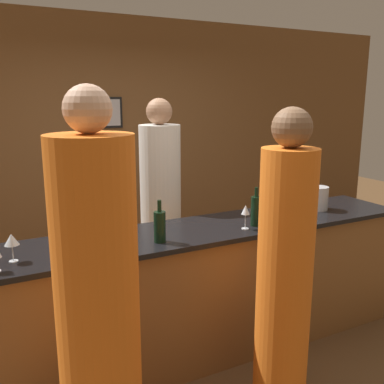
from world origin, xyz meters
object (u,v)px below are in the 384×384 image
object	(u,v)px
guest_1	(284,276)
ice_bucket	(317,198)
bartender	(161,218)
wine_bottle_0	(160,226)
wine_bottle_1	(256,211)
guest_0	(99,319)

from	to	relation	value
guest_1	ice_bucket	xyz separation A→B (m)	(0.95, 0.76, 0.21)
bartender	wine_bottle_0	distance (m)	0.95
wine_bottle_1	ice_bucket	bearing A→B (deg)	11.41
guest_1	wine_bottle_0	bearing A→B (deg)	132.89
bartender	wine_bottle_1	world-z (taller)	bartender
bartender	wine_bottle_0	xyz separation A→B (m)	(-0.37, -0.86, 0.21)
guest_1	wine_bottle_1	size ratio (longest dim) A/B	6.52
bartender	wine_bottle_0	world-z (taller)	bartender
guest_0	wine_bottle_1	bearing A→B (deg)	26.45
wine_bottle_0	bartender	bearing A→B (deg)	66.86
wine_bottle_1	guest_1	bearing A→B (deg)	-109.46
guest_1	ice_bucket	distance (m)	1.23
guest_0	guest_1	bearing A→B (deg)	3.13
guest_0	ice_bucket	bearing A→B (deg)	21.49
wine_bottle_1	ice_bucket	size ratio (longest dim) A/B	1.48
guest_0	wine_bottle_1	distance (m)	1.52
guest_1	guest_0	bearing A→B (deg)	-176.87
wine_bottle_0	guest_0	bearing A→B (deg)	-131.74
wine_bottle_1	ice_bucket	distance (m)	0.75
wine_bottle_0	wine_bottle_1	size ratio (longest dim) A/B	0.98
guest_1	wine_bottle_0	xyz separation A→B (m)	(-0.55, 0.59, 0.22)
guest_0	ice_bucket	size ratio (longest dim) A/B	10.16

